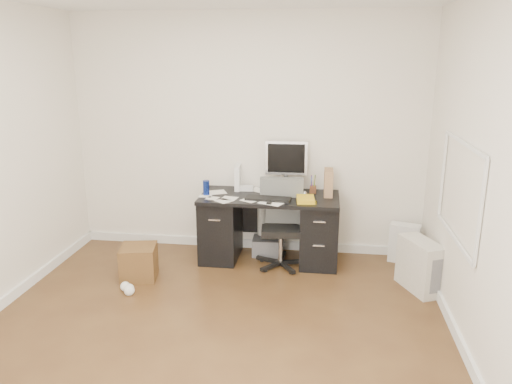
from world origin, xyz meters
TOP-DOWN VIEW (x-y plane):
  - ground at (0.00, 0.00)m, footprint 4.00×4.00m
  - room_shell at (0.03, 0.03)m, footprint 4.02×4.02m
  - desk at (0.30, 1.65)m, footprint 1.50×0.70m
  - loose_papers at (0.10, 1.60)m, footprint 1.10×0.60m
  - lcd_monitor at (0.46, 1.84)m, footprint 0.47×0.27m
  - keyboard at (0.30, 1.49)m, footprint 0.49×0.21m
  - computer_mouse at (0.68, 1.66)m, footprint 0.08×0.08m
  - travel_mug at (-0.39, 1.59)m, footprint 0.07×0.07m
  - white_binder at (-0.09, 1.88)m, footprint 0.13×0.25m
  - magazine_file at (0.93, 1.76)m, footprint 0.13×0.25m
  - pen_cup at (0.76, 1.80)m, footprint 0.09×0.09m
  - yellow_book at (0.70, 1.49)m, footprint 0.22×0.27m
  - paper_remote at (0.35, 1.39)m, footprint 0.31×0.28m
  - office_chair at (0.44, 1.51)m, footprint 0.58×0.58m
  - pc_tower at (1.84, 1.12)m, footprint 0.42×0.55m
  - shopping_bag at (1.79, 1.81)m, footprint 0.38×0.31m
  - wicker_basket at (-0.97, 0.99)m, footprint 0.41×0.41m
  - desk_printer at (0.26, 1.81)m, footprint 0.34×0.29m

SIDE VIEW (x-z plane):
  - ground at x=0.00m, z-range 0.00..0.00m
  - desk_printer at x=0.26m, z-range 0.00..0.20m
  - wicker_basket at x=-0.97m, z-range 0.00..0.35m
  - shopping_bag at x=1.79m, z-range 0.00..0.44m
  - pc_tower at x=1.84m, z-range 0.00..0.51m
  - desk at x=0.30m, z-range 0.02..0.77m
  - office_chair at x=0.44m, z-range 0.00..0.95m
  - loose_papers at x=0.10m, z-range 0.75..0.75m
  - paper_remote at x=0.35m, z-range 0.75..0.77m
  - keyboard at x=0.30m, z-range 0.75..0.78m
  - yellow_book at x=0.70m, z-range 0.75..0.79m
  - computer_mouse at x=0.68m, z-range 0.75..0.81m
  - travel_mug at x=-0.39m, z-range 0.75..0.91m
  - pen_cup at x=0.76m, z-range 0.75..0.96m
  - white_binder at x=-0.09m, z-range 0.75..1.03m
  - magazine_file at x=0.93m, z-range 0.75..1.04m
  - lcd_monitor at x=0.46m, z-range 0.75..1.33m
  - room_shell at x=0.03m, z-range 0.30..3.01m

